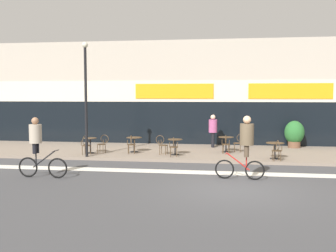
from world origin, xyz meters
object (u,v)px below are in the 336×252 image
Objects in this scene: cafe_chair_0_side at (103,143)px; cafe_chair_1_near at (131,143)px; cafe_chair_0_near at (86,144)px; cyclist_0 at (38,144)px; bistro_table_4 at (275,147)px; pedestrian_near_end at (213,128)px; cafe_chair_2_side at (162,143)px; cafe_chair_3_side at (239,142)px; bistro_table_3 at (226,141)px; bistro_table_0 at (90,142)px; planter_pot at (294,134)px; cafe_chair_2_near at (174,145)px; lamp_post at (86,91)px; bistro_table_2 at (175,144)px; cafe_chair_4_near at (277,149)px; bistro_table_1 at (134,141)px; cafe_chair_3_near at (226,143)px; cyclist_1 at (245,141)px.

cafe_chair_0_side is 1.00× the size of cafe_chair_1_near.
cyclist_0 is at bearing -175.30° from cafe_chair_0_near.
bistro_table_4 is 0.45× the size of pedestrian_near_end.
pedestrian_near_end is (2.28, 2.87, 0.52)m from cafe_chair_2_side.
cafe_chair_0_near is 7.36m from cafe_chair_3_side.
cafe_chair_2_side reaches higher than bistro_table_3.
planter_pot is (10.03, 3.44, 0.23)m from bistro_table_0.
cafe_chair_1_near is at bearing 0.18° from bistro_table_0.
bistro_table_4 is at bearing -95.09° from cafe_chair_2_near.
pedestrian_near_end is (5.76, 3.58, 0.52)m from cafe_chair_0_near.
bistro_table_0 is 0.34× the size of cyclist_0.
lamp_post is at bearing -148.55° from cafe_chair_0_near.
cafe_chair_2_near is at bearing -89.25° from bistro_table_2.
lamp_post is at bearing 74.60° from cafe_chair_0_side.
bistro_table_3 is 3.26m from cafe_chair_4_near.
lamp_post reaches higher than cafe_chair_0_near.
cafe_chair_3_side reaches higher than bistro_table_4.
bistro_table_4 is 0.86× the size of cafe_chair_2_near.
cafe_chair_1_near is at bearing -174.30° from cafe_chair_0_side.
cafe_chair_2_side is 0.63× the size of planter_pot.
cafe_chair_1_near is 6.66m from cafe_chair_4_near.
cafe_chair_0_near is 1.00× the size of cafe_chair_1_near.
cafe_chair_1_near is 1.00× the size of cafe_chair_2_near.
cafe_chair_3_near is (4.44, 0.13, -0.01)m from bistro_table_1.
lamp_post reaches higher than cafe_chair_2_side.
cafe_chair_3_side reaches higher than bistro_table_0.
bistro_table_4 is 4.47m from cafe_chair_2_near.
bistro_table_1 is 0.83× the size of cafe_chair_1_near.
bistro_table_4 is 2.37m from cafe_chair_3_side.
cafe_chair_2_near and cafe_chair_3_side have the same top height.
cyclist_1 reaches higher than bistro_table_4.
cafe_chair_0_near and cafe_chair_2_side have the same top height.
bistro_table_3 is 4.65m from cafe_chair_1_near.
cafe_chair_2_side and cafe_chair_4_near have the same top height.
cyclist_0 is (-4.22, -4.56, 0.57)m from cafe_chair_2_near.
cafe_chair_3_near is 0.89m from cafe_chair_3_side.
bistro_table_2 is at bearing 112.26° from cafe_chair_3_near.
planter_pot reaches higher than cafe_chair_1_near.
cyclist_1 is at bearing -166.76° from cafe_chair_3_near.
cafe_chair_1_near is 4.49m from cafe_chair_3_near.
bistro_table_1 is 2.17m from bistro_table_2.
cafe_chair_1_near is at bearing 175.93° from bistro_table_4.
bistro_table_0 is 2.02m from cafe_chair_1_near.
cyclist_0 reaches higher than bistro_table_2.
lamp_post is at bearing -21.59° from cyclist_1.
bistro_table_0 is 2.69m from lamp_post.
cafe_chair_1_near is at bearing 72.83° from cafe_chair_4_near.
bistro_table_4 is 0.37× the size of cyclist_0.
bistro_table_1 is 6.80m from cafe_chair_4_near.
cafe_chair_0_side is at bearing -169.54° from cafe_chair_2_side.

